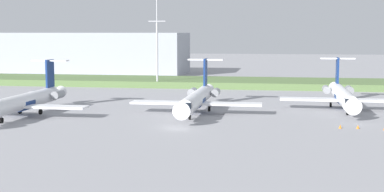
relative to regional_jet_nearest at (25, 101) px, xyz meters
name	(u,v)px	position (x,y,z in m)	size (l,w,h in m)	color
ground_plane	(204,102)	(27.49, 23.06, -2.54)	(500.00, 500.00, 0.00)	#939399
grass_berm	(222,82)	(27.49, 57.49, -1.71)	(320.00, 20.00, 1.65)	#597542
regional_jet_nearest	(25,101)	(0.00, 0.00, 0.00)	(22.81, 31.00, 9.00)	white
regional_jet_second	(197,98)	(28.29, 8.27, 0.00)	(22.81, 31.00, 9.00)	white
regional_jet_third	(342,95)	(54.08, 17.33, 0.00)	(22.81, 31.00, 9.00)	white
antenna_mast	(157,46)	(11.82, 48.76, 8.13)	(4.40, 0.50, 25.81)	#B2B2B7
distant_hangar	(89,53)	(-22.71, 93.64, 4.42)	(66.85, 24.58, 13.91)	#9EA3AD
safety_cone_front_marker	(340,127)	(51.52, -4.18, -2.26)	(0.44, 0.44, 0.55)	orange
safety_cone_mid_marker	(358,127)	(54.06, -3.95, -2.26)	(0.44, 0.44, 0.55)	orange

